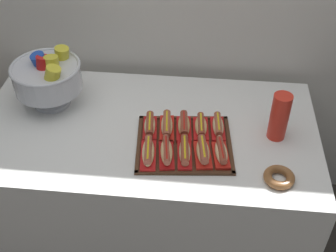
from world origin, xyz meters
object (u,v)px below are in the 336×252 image
object	(u,v)px
hot_dog_5	(150,126)
donut	(279,177)
hot_dog_3	(203,152)
hot_dog_1	(166,152)
buffet_table	(149,183)
hot_dog_2	(185,152)
hot_dog_9	(218,127)
hot_dog_6	(167,126)
serving_tray	(184,144)
hot_dog_0	(148,152)
cup_stack	(279,117)
punch_bowl	(48,76)
hot_dog_7	(184,126)
hot_dog_4	(221,153)
hot_dog_8	(201,127)

from	to	relation	value
hot_dog_5	donut	xyz separation A→B (m)	(0.54, -0.23, -0.02)
hot_dog_3	hot_dog_5	bearing A→B (deg)	149.12
hot_dog_1	buffet_table	bearing A→B (deg)	119.87
hot_dog_2	hot_dog_9	distance (m)	0.22
hot_dog_6	serving_tray	bearing A→B (deg)	-42.35
hot_dog_6	donut	size ratio (longest dim) A/B	1.46
hot_dog_3	hot_dog_6	bearing A→B (deg)	137.65
hot_dog_0	hot_dog_2	bearing A→B (deg)	5.38
cup_stack	donut	bearing A→B (deg)	-92.07
punch_bowl	cup_stack	xyz separation A→B (m)	(1.05, -0.13, -0.04)
hot_dog_9	donut	xyz separation A→B (m)	(0.24, -0.26, -0.02)
hot_dog_0	hot_dog_5	world-z (taller)	hot_dog_5
buffet_table	hot_dog_2	distance (m)	0.49
hot_dog_2	hot_dog_7	size ratio (longest dim) A/B	1.03
hot_dog_1	cup_stack	xyz separation A→B (m)	(0.46, 0.19, 0.08)
buffet_table	hot_dog_4	distance (m)	0.56
serving_tray	hot_dog_1	world-z (taller)	hot_dog_1
buffet_table	hot_dog_7	bearing A→B (deg)	-7.49
hot_dog_5	donut	bearing A→B (deg)	-23.34
serving_tray	cup_stack	world-z (taller)	cup_stack
hot_dog_4	cup_stack	xyz separation A→B (m)	(0.24, 0.17, 0.08)
hot_dog_5	buffet_table	bearing A→B (deg)	120.08
serving_tray	hot_dog_3	xyz separation A→B (m)	(0.08, -0.08, 0.03)
cup_stack	donut	distance (m)	0.28
hot_dog_1	donut	xyz separation A→B (m)	(0.45, -0.08, -0.02)
hot_dog_2	hot_dog_8	bearing A→B (deg)	70.93
hot_dog_4	donut	size ratio (longest dim) A/B	1.31
serving_tray	hot_dog_4	distance (m)	0.17
buffet_table	hot_dog_5	bearing A→B (deg)	-59.92
hot_dog_8	punch_bowl	distance (m)	0.74
hot_dog_5	hot_dog_8	bearing A→B (deg)	5.38
cup_stack	hot_dog_8	bearing A→B (deg)	-178.43
hot_dog_6	hot_dog_9	size ratio (longest dim) A/B	1.09
buffet_table	hot_dog_2	world-z (taller)	hot_dog_2
buffet_table	hot_dog_7	size ratio (longest dim) A/B	9.08
punch_bowl	hot_dog_0	bearing A→B (deg)	-32.97
serving_tray	donut	size ratio (longest dim) A/B	3.52
hot_dog_0	hot_dog_2	size ratio (longest dim) A/B	1.07
hot_dog_1	hot_dog_6	xyz separation A→B (m)	(-0.02, 0.16, 0.00)
hot_dog_6	cup_stack	size ratio (longest dim) A/B	0.82
donut	hot_dog_8	bearing A→B (deg)	141.34
hot_dog_1	hot_dog_7	bearing A→B (deg)	70.93
hot_dog_6	hot_dog_1	bearing A→B (deg)	-84.62
hot_dog_8	hot_dog_3	bearing A→B (deg)	-84.62
cup_stack	serving_tray	bearing A→B (deg)	-166.08
hot_dog_4	hot_dog_8	distance (m)	0.18
hot_dog_1	hot_dog_8	world-z (taller)	hot_dog_1
hot_dog_9	donut	bearing A→B (deg)	-47.01
hot_dog_7	cup_stack	bearing A→B (deg)	2.27
hot_dog_0	serving_tray	bearing A→B (deg)	34.19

